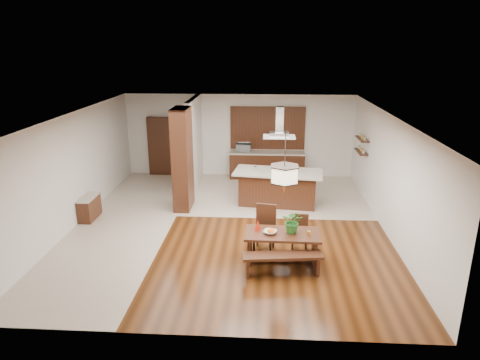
# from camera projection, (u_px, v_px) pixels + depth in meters

# --- Properties ---
(room_shell) EXTENTS (9.00, 9.04, 2.92)m
(room_shell) POSITION_uv_depth(u_px,v_px,m) (228.00, 149.00, 10.64)
(room_shell) COLOR #371B0A
(room_shell) RESTS_ON ground
(tile_hallway) EXTENTS (2.50, 9.00, 0.01)m
(tile_hallway) POSITION_uv_depth(u_px,v_px,m) (126.00, 222.00, 11.43)
(tile_hallway) COLOR beige
(tile_hallway) RESTS_ON ground
(tile_kitchen) EXTENTS (5.50, 4.00, 0.01)m
(tile_kitchen) POSITION_uv_depth(u_px,v_px,m) (274.00, 194.00, 13.58)
(tile_kitchen) COLOR beige
(tile_kitchen) RESTS_ON ground
(soffit_band) EXTENTS (8.00, 9.00, 0.02)m
(soffit_band) POSITION_uv_depth(u_px,v_px,m) (228.00, 116.00, 10.39)
(soffit_band) COLOR #412510
(soffit_band) RESTS_ON room_shell
(partition_pier) EXTENTS (0.45, 1.00, 2.90)m
(partition_pier) POSITION_uv_depth(u_px,v_px,m) (182.00, 159.00, 12.05)
(partition_pier) COLOR black
(partition_pier) RESTS_ON ground
(partition_stub) EXTENTS (0.18, 2.40, 2.90)m
(partition_stub) POSITION_uv_depth(u_px,v_px,m) (194.00, 143.00, 14.05)
(partition_stub) COLOR silver
(partition_stub) RESTS_ON ground
(hallway_console) EXTENTS (0.37, 0.88, 0.63)m
(hallway_console) POSITION_uv_depth(u_px,v_px,m) (89.00, 208.00, 11.58)
(hallway_console) COLOR black
(hallway_console) RESTS_ON ground
(hallway_doorway) EXTENTS (1.10, 0.20, 2.10)m
(hallway_doorway) POSITION_uv_depth(u_px,v_px,m) (164.00, 146.00, 15.29)
(hallway_doorway) COLOR black
(hallway_doorway) RESTS_ON ground
(rear_counter) EXTENTS (2.60, 0.62, 0.95)m
(rear_counter) POSITION_uv_depth(u_px,v_px,m) (267.00, 165.00, 15.06)
(rear_counter) COLOR black
(rear_counter) RESTS_ON ground
(kitchen_window) EXTENTS (2.60, 0.08, 1.50)m
(kitchen_window) POSITION_uv_depth(u_px,v_px,m) (268.00, 128.00, 14.92)
(kitchen_window) COLOR #A97232
(kitchen_window) RESTS_ON room_shell
(shelf_lower) EXTENTS (0.26, 0.90, 0.04)m
(shelf_lower) POSITION_uv_depth(u_px,v_px,m) (361.00, 152.00, 13.10)
(shelf_lower) COLOR black
(shelf_lower) RESTS_ON room_shell
(shelf_upper) EXTENTS (0.26, 0.90, 0.04)m
(shelf_upper) POSITION_uv_depth(u_px,v_px,m) (362.00, 139.00, 12.98)
(shelf_upper) COLOR black
(shelf_upper) RESTS_ON room_shell
(dining_table) EXTENTS (1.63, 0.84, 0.67)m
(dining_table) POSITION_uv_depth(u_px,v_px,m) (282.00, 240.00, 9.26)
(dining_table) COLOR black
(dining_table) RESTS_ON ground
(dining_bench) EXTENTS (1.67, 0.55, 0.46)m
(dining_bench) POSITION_uv_depth(u_px,v_px,m) (282.00, 264.00, 8.79)
(dining_bench) COLOR black
(dining_bench) RESTS_ON ground
(dining_chair_left) EXTENTS (0.55, 0.55, 1.06)m
(dining_chair_left) POSITION_uv_depth(u_px,v_px,m) (264.00, 229.00, 9.75)
(dining_chair_left) COLOR black
(dining_chair_left) RESTS_ON ground
(dining_chair_right) EXTENTS (0.41, 0.41, 0.86)m
(dining_chair_right) POSITION_uv_depth(u_px,v_px,m) (300.00, 234.00, 9.72)
(dining_chair_right) COLOR black
(dining_chair_right) RESTS_ON ground
(pendant_lantern) EXTENTS (0.64, 0.64, 1.31)m
(pendant_lantern) POSITION_uv_depth(u_px,v_px,m) (285.00, 163.00, 8.73)
(pendant_lantern) COLOR beige
(pendant_lantern) RESTS_ON room_shell
(foliage_plant) EXTENTS (0.53, 0.49, 0.50)m
(foliage_plant) POSITION_uv_depth(u_px,v_px,m) (293.00, 222.00, 9.15)
(foliage_plant) COLOR #256B23
(foliage_plant) RESTS_ON dining_table
(fruit_bowl) EXTENTS (0.35, 0.35, 0.07)m
(fruit_bowl) POSITION_uv_depth(u_px,v_px,m) (270.00, 232.00, 9.16)
(fruit_bowl) COLOR beige
(fruit_bowl) RESTS_ON dining_table
(napkin_cone) EXTENTS (0.16, 0.16, 0.23)m
(napkin_cone) POSITION_uv_depth(u_px,v_px,m) (258.00, 225.00, 9.32)
(napkin_cone) COLOR red
(napkin_cone) RESTS_ON dining_table
(gold_ornament) EXTENTS (0.08, 0.08, 0.10)m
(gold_ornament) POSITION_uv_depth(u_px,v_px,m) (309.00, 233.00, 9.06)
(gold_ornament) COLOR gold
(gold_ornament) RESTS_ON dining_table
(kitchen_island) EXTENTS (2.64, 1.40, 1.04)m
(kitchen_island) POSITION_uv_depth(u_px,v_px,m) (278.00, 187.00, 12.53)
(kitchen_island) COLOR black
(kitchen_island) RESTS_ON ground
(range_hood) EXTENTS (0.90, 0.55, 0.87)m
(range_hood) POSITION_uv_depth(u_px,v_px,m) (280.00, 122.00, 11.95)
(range_hood) COLOR silver
(range_hood) RESTS_ON room_shell
(island_cup) EXTENTS (0.15, 0.15, 0.11)m
(island_cup) POSITION_uv_depth(u_px,v_px,m) (293.00, 170.00, 12.23)
(island_cup) COLOR silver
(island_cup) RESTS_ON kitchen_island
(microwave) EXTENTS (0.52, 0.36, 0.28)m
(microwave) POSITION_uv_depth(u_px,v_px,m) (244.00, 148.00, 14.93)
(microwave) COLOR #B8BBBF
(microwave) RESTS_ON rear_counter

